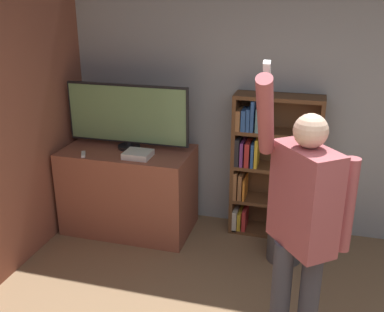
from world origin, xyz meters
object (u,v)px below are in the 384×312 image
Objects in this scene: bookshelf at (267,165)px; person at (302,220)px; game_console at (138,154)px; waste_bin at (284,243)px; television at (127,116)px.

bookshelf is 1.69m from person.
waste_bin is (1.40, -0.01, -0.72)m from game_console.
television is 3.70× the size of waste_bin.
person reaches higher than game_console.
television is 0.86× the size of bookshelf.
waste_bin is at bearing 148.22° from person.
television reaches higher than waste_bin.
person reaches higher than bookshelf.
television reaches higher than bookshelf.
person is at bearing -38.61° from television.
person reaches higher than waste_bin.
game_console is at bearing -158.42° from bookshelf.
game_console is 0.17× the size of bookshelf.
bookshelf is at bearing 118.30° from waste_bin.
television is 2.21m from person.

